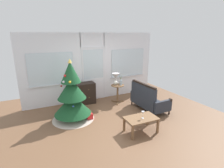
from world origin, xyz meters
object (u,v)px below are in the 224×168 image
Objects in this scene: dresser_cabinet at (83,94)px; coffee_table at (141,120)px; wine_glass at (143,113)px; gift_box at (90,116)px; settee_sofa at (147,99)px; flower_vase at (121,82)px; side_table at (118,90)px; table_lamp at (116,77)px; christmas_tree at (72,97)px.

coffee_table is (0.78, -2.58, -0.04)m from dresser_cabinet.
gift_box is (-0.99, 1.33, -0.46)m from wine_glass.
settee_sofa is 3.96× the size of flower_vase.
side_table reaches higher than coffee_table.
dresser_cabinet is at bearing 158.62° from table_lamp.
wine_glass is at bearing -103.59° from flower_vase.
wine_glass is (-1.00, -1.12, 0.18)m from settee_sofa.
dresser_cabinet is at bearing 106.98° from wine_glass.
flower_vase is at bearing 75.70° from coffee_table.
table_lamp reaches higher than dresser_cabinet.
christmas_tree reaches higher than coffee_table.
christmas_tree is at bearing 152.39° from gift_box.
side_table is 0.81× the size of coffee_table.
side_table is (1.83, 0.57, -0.22)m from christmas_tree.
table_lamp reaches higher than flower_vase.
christmas_tree reaches higher than dresser_cabinet.
side_table is at bearing 78.70° from coffee_table.
side_table is at bearing 17.30° from christmas_tree.
dresser_cabinet is at bearing 140.25° from settee_sofa.
dresser_cabinet is at bearing 106.92° from coffee_table.
christmas_tree is 4.19× the size of table_lamp.
table_lamp is at bearing 146.31° from side_table.
christmas_tree is at bearing 132.49° from wine_glass.
wine_glass is (0.02, -0.04, 0.20)m from coffee_table.
wine_glass is at bearing -100.65° from side_table.
table_lamp is 1.26× the size of flower_vase.
dresser_cabinet reaches higher than wine_glass.
coffee_table is at bearing -99.53° from table_lamp.
side_table is (-0.60, 1.01, 0.12)m from settee_sofa.
coffee_table is 1.64m from gift_box.
settee_sofa is 2.03m from gift_box.
christmas_tree reaches higher than side_table.
christmas_tree reaches higher than settee_sofa.
christmas_tree is 1.33× the size of settee_sofa.
side_table is 0.49m from table_lamp.
wine_glass is at bearing -47.51° from christmas_tree.
gift_box is (-0.19, -1.29, -0.30)m from dresser_cabinet.
christmas_tree is 2.67× the size of side_table.
dresser_cabinet is 2.60× the size of flower_vase.
table_lamp is (-0.06, 0.04, 0.48)m from side_table.
wine_glass reaches higher than gift_box.
wine_glass is at bearing -98.92° from table_lamp.
coffee_table is (1.42, -1.52, -0.36)m from christmas_tree.
coffee_table is at bearing -104.30° from flower_vase.
coffee_table is at bearing -52.91° from gift_box.
side_table is 2.17m from wine_glass.
dresser_cabinet reaches higher than coffee_table.
settee_sofa is 2.01× the size of side_table.
table_lamp reaches higher than side_table.
coffee_table reaches higher than gift_box.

